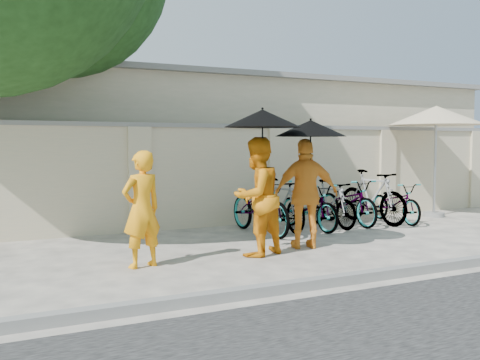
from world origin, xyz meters
name	(u,v)px	position (x,y,z in m)	size (l,w,h in m)	color
ground	(263,258)	(0.00, 0.00, 0.00)	(80.00, 80.00, 0.00)	beige
kerb	(331,281)	(0.00, -1.70, 0.06)	(40.00, 0.16, 0.12)	gray
compound_wall	(232,176)	(1.00, 3.20, 1.00)	(20.00, 0.30, 2.00)	beige
building_behind	(207,146)	(2.00, 7.00, 1.60)	(14.00, 6.00, 3.20)	beige
monk_left	(142,209)	(-1.75, 0.23, 0.80)	(0.58, 0.38, 1.60)	#FF9D10
monk_center	(257,197)	(0.02, 0.23, 0.89)	(0.87, 0.68, 1.79)	orange
parasol_center	(262,118)	(0.07, 0.15, 2.06)	(1.14, 1.14, 1.18)	black
monk_right	(306,194)	(0.99, 0.38, 0.88)	(1.04, 0.43, 1.77)	orange
parasol_right	(311,128)	(1.01, 0.30, 1.93)	(1.13, 1.13, 1.06)	black
patio_umbrella	(436,117)	(5.66, 2.20, 2.29)	(2.82, 2.82, 2.54)	gray
bike_0	(260,206)	(0.97, 1.90, 0.52)	(0.68, 1.96, 1.03)	#AFAFAF
bike_1	(281,204)	(1.52, 2.07, 0.51)	(0.47, 1.68, 1.01)	#AFAFAF
bike_2	(309,206)	(2.06, 1.93, 0.45)	(0.60, 1.73, 0.91)	#AFAFAF
bike_3	(330,204)	(2.61, 1.97, 0.48)	(0.45, 1.58, 0.95)	#AFAFAF
bike_4	(348,202)	(3.15, 2.11, 0.47)	(0.63, 1.80, 0.95)	#AFAFAF
bike_5	(372,197)	(3.69, 2.00, 0.57)	(0.53, 1.88, 1.13)	#AFAFAF
bike_6	(396,202)	(4.24, 1.89, 0.43)	(0.57, 1.63, 0.86)	#AFAFAF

